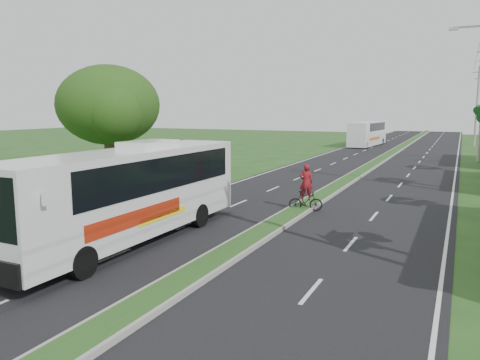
% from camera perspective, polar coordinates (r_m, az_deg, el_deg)
% --- Properties ---
extents(ground, '(180.00, 180.00, 0.00)m').
position_cam_1_polar(ground, '(14.65, -4.80, -11.21)').
color(ground, '#1F4B1B').
rests_on(ground, ground).
extents(road_asphalt, '(14.00, 160.00, 0.02)m').
position_cam_1_polar(road_asphalt, '(33.01, 12.90, -0.19)').
color(road_asphalt, black).
rests_on(road_asphalt, ground).
extents(median_strip, '(1.20, 160.00, 0.18)m').
position_cam_1_polar(median_strip, '(33.00, 12.90, -0.03)').
color(median_strip, gray).
rests_on(median_strip, ground).
extents(lane_edge_left, '(0.12, 160.00, 0.01)m').
position_cam_1_polar(lane_edge_left, '(35.05, 2.15, 0.51)').
color(lane_edge_left, silver).
rests_on(lane_edge_left, ground).
extents(lane_edge_right, '(0.12, 160.00, 0.01)m').
position_cam_1_polar(lane_edge_right, '(32.27, 24.58, -0.98)').
color(lane_edge_right, silver).
rests_on(lane_edge_right, ground).
extents(shade_tree, '(6.30, 6.00, 7.54)m').
position_cam_1_polar(shade_tree, '(29.05, -15.86, 8.46)').
color(shade_tree, '#473321').
rests_on(shade_tree, ground).
extents(utility_pole_d, '(1.60, 0.28, 10.50)m').
position_cam_1_polar(utility_pole_d, '(69.90, 26.92, 8.11)').
color(utility_pole_d, gray).
rests_on(utility_pole_d, ground).
extents(coach_bus_main, '(2.52, 11.62, 3.75)m').
position_cam_1_polar(coach_bus_main, '(17.76, -13.06, -0.99)').
color(coach_bus_main, silver).
rests_on(coach_bus_main, ground).
extents(coach_bus_far, '(3.23, 11.20, 3.22)m').
position_cam_1_polar(coach_bus_far, '(65.73, 15.30, 5.63)').
color(coach_bus_far, white).
rests_on(coach_bus_far, ground).
extents(motorcyclist, '(1.70, 0.94, 2.33)m').
position_cam_1_polar(motorcyclist, '(23.02, 8.03, -1.68)').
color(motorcyclist, black).
rests_on(motorcyclist, ground).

